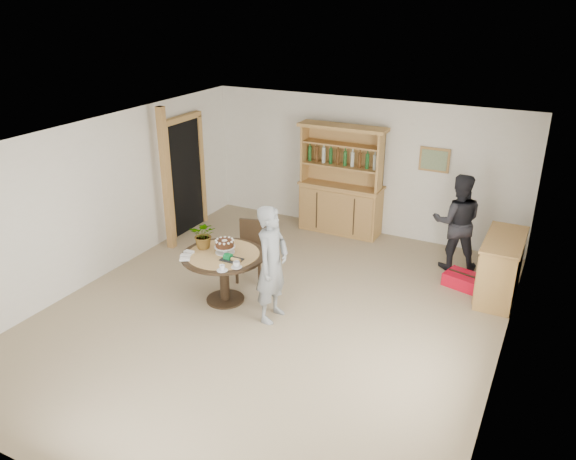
% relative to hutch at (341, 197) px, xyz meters
% --- Properties ---
extents(ground, '(7.00, 7.00, 0.00)m').
position_rel_hutch_xyz_m(ground, '(0.30, -3.24, -0.69)').
color(ground, tan).
rests_on(ground, ground).
extents(room_shell, '(6.04, 7.04, 2.52)m').
position_rel_hutch_xyz_m(room_shell, '(0.30, -3.23, 1.05)').
color(room_shell, white).
rests_on(room_shell, ground).
extents(doorway, '(0.13, 1.10, 2.18)m').
position_rel_hutch_xyz_m(doorway, '(-2.63, -1.24, 0.42)').
color(doorway, black).
rests_on(doorway, ground).
extents(pine_post, '(0.12, 0.12, 2.50)m').
position_rel_hutch_xyz_m(pine_post, '(-2.40, -2.04, 0.56)').
color(pine_post, '#AE7C49').
rests_on(pine_post, ground).
extents(hutch, '(1.62, 0.54, 2.04)m').
position_rel_hutch_xyz_m(hutch, '(0.00, 0.00, 0.00)').
color(hutch, tan).
rests_on(hutch, ground).
extents(sideboard, '(0.54, 1.26, 0.94)m').
position_rel_hutch_xyz_m(sideboard, '(3.04, -1.24, -0.22)').
color(sideboard, tan).
rests_on(sideboard, ground).
extents(dining_table, '(1.20, 1.20, 0.76)m').
position_rel_hutch_xyz_m(dining_table, '(-0.51, -3.21, -0.08)').
color(dining_table, black).
rests_on(dining_table, ground).
extents(dining_chair, '(0.52, 0.52, 0.95)m').
position_rel_hutch_xyz_m(dining_chair, '(-0.54, -2.38, -0.15)').
color(dining_chair, black).
rests_on(dining_chair, ground).
extents(birthday_cake, '(0.30, 0.30, 0.20)m').
position_rel_hutch_xyz_m(birthday_cake, '(-0.51, -3.16, 0.19)').
color(birthday_cake, white).
rests_on(birthday_cake, dining_table).
extents(flower_vase, '(0.47, 0.44, 0.42)m').
position_rel_hutch_xyz_m(flower_vase, '(-0.86, -3.16, 0.28)').
color(flower_vase, '#3F7233').
rests_on(flower_vase, dining_table).
extents(gift_tray, '(0.30, 0.20, 0.08)m').
position_rel_hutch_xyz_m(gift_tray, '(-0.30, -3.33, 0.10)').
color(gift_tray, black).
rests_on(gift_tray, dining_table).
extents(coffee_cup_a, '(0.15, 0.15, 0.09)m').
position_rel_hutch_xyz_m(coffee_cup_a, '(-0.11, -3.49, 0.11)').
color(coffee_cup_a, silver).
rests_on(coffee_cup_a, dining_table).
extents(coffee_cup_b, '(0.15, 0.15, 0.08)m').
position_rel_hutch_xyz_m(coffee_cup_b, '(-0.23, -3.66, 0.11)').
color(coffee_cup_b, silver).
rests_on(coffee_cup_b, dining_table).
extents(napkins, '(0.24, 0.33, 0.03)m').
position_rel_hutch_xyz_m(napkins, '(-0.92, -3.52, 0.09)').
color(napkins, white).
rests_on(napkins, dining_table).
extents(teen_boy, '(0.41, 0.61, 1.66)m').
position_rel_hutch_xyz_m(teen_boy, '(0.34, -3.31, 0.14)').
color(teen_boy, gray).
rests_on(teen_boy, ground).
extents(adult_person, '(0.92, 0.80, 1.60)m').
position_rel_hutch_xyz_m(adult_person, '(2.23, -0.58, 0.11)').
color(adult_person, black).
rests_on(adult_person, ground).
extents(red_suitcase, '(0.68, 0.54, 0.21)m').
position_rel_hutch_xyz_m(red_suitcase, '(2.56, -1.17, -0.59)').
color(red_suitcase, red).
rests_on(red_suitcase, ground).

